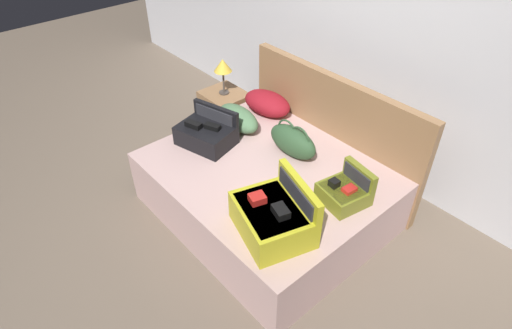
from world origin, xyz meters
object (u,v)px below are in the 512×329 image
Objects in this scene: bed at (266,191)px; pillow_near_headboard at (238,118)px; nightstand at (225,114)px; pillow_center_head at (267,103)px; hard_case_small at (345,191)px; hard_case_medium at (206,133)px; table_lamp at (223,67)px; duffel_bag at (293,141)px; hard_case_large at (273,217)px.

bed is 0.74m from pillow_near_headboard.
nightstand is (-0.59, 0.29, -0.34)m from pillow_near_headboard.
bed is 0.93m from pillow_center_head.
bed is at bearing -19.26° from pillow_near_headboard.
pillow_center_head is 1.00× the size of nightstand.
hard_case_small is 0.74× the size of pillow_near_headboard.
pillow_center_head reaches higher than nightstand.
table_lamp is at bearing 117.50° from hard_case_medium.
duffel_bag is 1.27m from nightstand.
bed is at bearing -22.66° from table_lamp.
pillow_near_headboard is 0.37m from pillow_center_head.
hard_case_medium is 0.95m from nightstand.
pillow_near_headboard is at bearing -87.65° from pillow_center_head.
hard_case_medium is 0.37m from pillow_near_headboard.
hard_case_small is 0.96× the size of table_lamp.
hard_case_small is 1.90m from table_lamp.
table_lamp is (-1.74, 0.93, 0.17)m from hard_case_large.
table_lamp reaches higher than duffel_bag.
duffel_bag reaches higher than pillow_center_head.
pillow_near_headboard is at bearing -172.44° from duffel_bag.
hard_case_large is 1.32m from pillow_near_headboard.
hard_case_medium reaches higher than nightstand.
hard_case_large reaches higher than pillow_near_headboard.
table_lamp is at bearing 153.93° from pillow_near_headboard.
duffel_bag is 0.62m from pillow_near_headboard.
hard_case_large is 1.26× the size of pillow_center_head.
pillow_near_headboard is at bearing -171.52° from hard_case_small.
nightstand is at bearing 153.93° from pillow_near_headboard.
hard_case_large reaches higher than pillow_center_head.
pillow_near_headboard is at bearing -26.07° from table_lamp.
nightstand is at bearing 170.25° from duffel_bag.
hard_case_large reaches higher than hard_case_medium.
hard_case_small is at bearing 95.89° from hard_case_large.
hard_case_large is 1.18× the size of hard_case_medium.
hard_case_medium is (-1.14, 0.27, -0.03)m from hard_case_large.
nightstand is (-0.60, 0.65, -0.35)m from hard_case_medium.
hard_case_medium is 1.07× the size of nightstand.
duffel_bag is 0.96× the size of nightstand.
hard_case_medium is 1.09× the size of pillow_near_headboard.
table_lamp reaches higher than bed.
hard_case_medium is 1.42× the size of table_lamp.
pillow_center_head is 0.68m from nightstand.
pillow_center_head is (-1.29, 0.41, 0.02)m from hard_case_small.
bed is at bearing -88.87° from duffel_bag.
pillow_near_headboard is 0.99× the size of pillow_center_head.
hard_case_small is at bearing -0.44° from hard_case_medium.
hard_case_large is 1.54m from pillow_center_head.
pillow_near_headboard is at bearing 167.92° from hard_case_large.
bed is 2.95× the size of hard_case_large.
bed is 4.93× the size of table_lamp.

